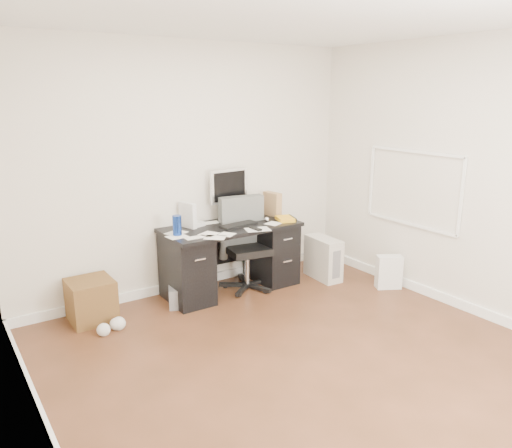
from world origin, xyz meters
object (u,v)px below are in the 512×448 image
Objects in this scene: keyboard at (239,225)px; lcd_monitor at (229,194)px; desk at (231,256)px; office_chair at (247,245)px; pc_tower at (323,258)px; wicker_basket at (91,300)px.

lcd_monitor is at bearing 72.75° from keyboard.
desk is 0.37m from keyboard.
office_chair is 0.99m from pc_tower.
keyboard reaches higher than desk.
lcd_monitor is 0.42m from keyboard.
keyboard reaches higher than pc_tower.
office_chair is at bearing -3.09° from keyboard.
pc_tower is (0.98, -0.54, -0.80)m from lcd_monitor.
keyboard is 0.86× the size of pc_tower.
keyboard is at bearing -104.35° from lcd_monitor.
pc_tower is at bearing -18.63° from keyboard.
office_chair reaches higher than keyboard.
desk is 1.15m from pc_tower.
keyboard is 0.27m from office_chair.
wicker_basket is at bearing 176.72° from desk.
lcd_monitor reaches higher than wicker_basket.
lcd_monitor is 1.86m from wicker_basket.
keyboard reaches higher than wicker_basket.
lcd_monitor is (0.12, 0.23, 0.65)m from desk.
pc_tower is at bearing -8.43° from wicker_basket.
pc_tower is 2.66m from wicker_basket.
office_chair is (0.05, -0.30, -0.53)m from lcd_monitor.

